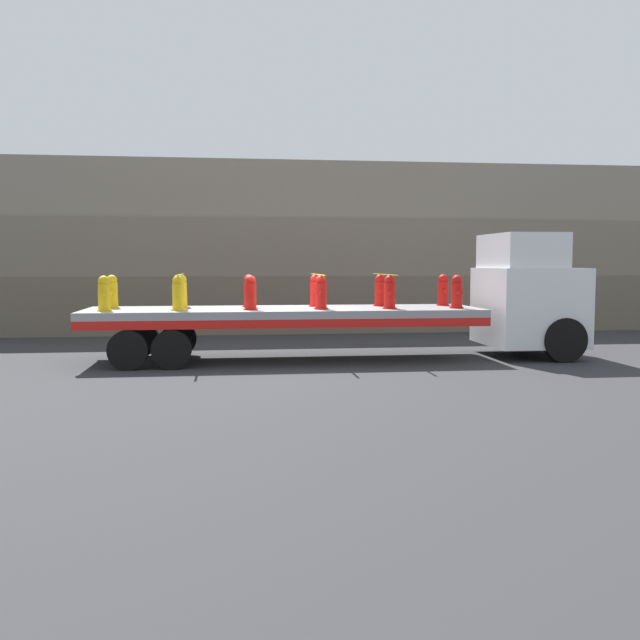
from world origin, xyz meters
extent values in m
plane|color=#2D2D30|center=(0.00, 0.00, 0.00)|extent=(120.00, 120.00, 0.00)
cube|color=#665B4C|center=(0.00, 7.86, 0.97)|extent=(60.00, 3.00, 1.94)
cube|color=#756B5B|center=(0.00, 8.01, 2.91)|extent=(60.00, 3.00, 1.94)
cube|color=gray|center=(0.00, 8.16, 4.85)|extent=(60.00, 3.00, 1.94)
cube|color=silver|center=(6.24, 0.00, 1.27)|extent=(2.22, 2.54, 1.96)
cube|color=silver|center=(6.02, 0.00, 2.68)|extent=(1.55, 2.34, 0.86)
cube|color=black|center=(6.85, 0.00, 1.66)|extent=(0.89, 2.23, 1.10)
cylinder|color=black|center=(6.63, -1.21, 0.53)|extent=(1.07, 0.28, 1.07)
cylinder|color=black|center=(6.63, 1.21, 0.53)|extent=(1.07, 0.28, 1.07)
cube|color=gray|center=(0.00, 0.00, 1.19)|extent=(9.53, 2.56, 0.18)
cube|color=red|center=(0.00, -1.24, 1.00)|extent=(9.53, 0.08, 0.20)
cube|color=red|center=(0.00, 1.24, 1.00)|extent=(9.53, 0.08, 0.20)
cylinder|color=black|center=(-2.62, -1.18, 0.45)|extent=(0.89, 0.30, 0.89)
cylinder|color=black|center=(-2.62, 1.18, 0.45)|extent=(0.89, 0.30, 0.89)
cylinder|color=black|center=(-3.57, -1.18, 0.45)|extent=(0.89, 0.30, 0.89)
cylinder|color=black|center=(-3.57, 1.18, 0.45)|extent=(0.89, 0.30, 0.89)
cylinder|color=gold|center=(-4.16, -0.56, 1.29)|extent=(0.34, 0.34, 0.03)
cylinder|color=gold|center=(-4.16, -0.56, 1.59)|extent=(0.27, 0.27, 0.62)
sphere|color=gold|center=(-4.16, -0.56, 1.96)|extent=(0.26, 0.26, 0.26)
cylinder|color=gold|center=(-4.16, -0.77, 1.67)|extent=(0.12, 0.15, 0.12)
cylinder|color=gold|center=(-4.16, -0.35, 1.67)|extent=(0.12, 0.15, 0.12)
cylinder|color=gold|center=(-4.16, 0.56, 1.29)|extent=(0.34, 0.34, 0.03)
cylinder|color=gold|center=(-4.16, 0.56, 1.59)|extent=(0.27, 0.27, 0.62)
sphere|color=gold|center=(-4.16, 0.56, 1.96)|extent=(0.26, 0.26, 0.26)
cylinder|color=gold|center=(-4.16, 0.35, 1.67)|extent=(0.12, 0.15, 0.12)
cylinder|color=gold|center=(-4.16, 0.77, 1.67)|extent=(0.12, 0.15, 0.12)
cylinder|color=gold|center=(-2.50, -0.56, 1.29)|extent=(0.34, 0.34, 0.03)
cylinder|color=gold|center=(-2.50, -0.56, 1.59)|extent=(0.27, 0.27, 0.62)
sphere|color=gold|center=(-2.50, -0.56, 1.96)|extent=(0.26, 0.26, 0.26)
cylinder|color=gold|center=(-2.50, -0.77, 1.67)|extent=(0.12, 0.15, 0.12)
cylinder|color=gold|center=(-2.50, -0.35, 1.67)|extent=(0.12, 0.15, 0.12)
cylinder|color=gold|center=(-2.50, 0.56, 1.29)|extent=(0.34, 0.34, 0.03)
cylinder|color=gold|center=(-2.50, 0.56, 1.59)|extent=(0.27, 0.27, 0.62)
sphere|color=gold|center=(-2.50, 0.56, 1.96)|extent=(0.26, 0.26, 0.26)
cylinder|color=gold|center=(-2.50, 0.35, 1.67)|extent=(0.12, 0.15, 0.12)
cylinder|color=gold|center=(-2.50, 0.77, 1.67)|extent=(0.12, 0.15, 0.12)
cylinder|color=red|center=(-0.83, -0.56, 1.29)|extent=(0.34, 0.34, 0.03)
cylinder|color=red|center=(-0.83, -0.56, 1.59)|extent=(0.27, 0.27, 0.62)
sphere|color=red|center=(-0.83, -0.56, 1.96)|extent=(0.26, 0.26, 0.26)
cylinder|color=red|center=(-0.83, -0.77, 1.67)|extent=(0.12, 0.15, 0.12)
cylinder|color=red|center=(-0.83, -0.35, 1.67)|extent=(0.12, 0.15, 0.12)
cylinder|color=red|center=(-0.83, 0.56, 1.29)|extent=(0.34, 0.34, 0.03)
cylinder|color=red|center=(-0.83, 0.56, 1.59)|extent=(0.27, 0.27, 0.62)
sphere|color=red|center=(-0.83, 0.56, 1.96)|extent=(0.26, 0.26, 0.26)
cylinder|color=red|center=(-0.83, 0.35, 1.67)|extent=(0.12, 0.15, 0.12)
cylinder|color=red|center=(-0.83, 0.77, 1.67)|extent=(0.12, 0.15, 0.12)
cylinder|color=red|center=(0.83, -0.56, 1.29)|extent=(0.34, 0.34, 0.03)
cylinder|color=red|center=(0.83, -0.56, 1.59)|extent=(0.27, 0.27, 0.62)
sphere|color=red|center=(0.83, -0.56, 1.96)|extent=(0.26, 0.26, 0.26)
cylinder|color=red|center=(0.83, -0.77, 1.67)|extent=(0.12, 0.15, 0.12)
cylinder|color=red|center=(0.83, -0.35, 1.67)|extent=(0.12, 0.15, 0.12)
cylinder|color=red|center=(0.83, 0.56, 1.29)|extent=(0.34, 0.34, 0.03)
cylinder|color=red|center=(0.83, 0.56, 1.59)|extent=(0.27, 0.27, 0.62)
sphere|color=red|center=(0.83, 0.56, 1.96)|extent=(0.26, 0.26, 0.26)
cylinder|color=red|center=(0.83, 0.35, 1.67)|extent=(0.12, 0.15, 0.12)
cylinder|color=red|center=(0.83, 0.77, 1.67)|extent=(0.12, 0.15, 0.12)
cylinder|color=red|center=(2.50, -0.56, 1.29)|extent=(0.34, 0.34, 0.03)
cylinder|color=red|center=(2.50, -0.56, 1.59)|extent=(0.27, 0.27, 0.62)
sphere|color=red|center=(2.50, -0.56, 1.96)|extent=(0.26, 0.26, 0.26)
cylinder|color=red|center=(2.50, -0.77, 1.67)|extent=(0.12, 0.15, 0.12)
cylinder|color=red|center=(2.50, -0.35, 1.67)|extent=(0.12, 0.15, 0.12)
cylinder|color=red|center=(2.50, 0.56, 1.29)|extent=(0.34, 0.34, 0.03)
cylinder|color=red|center=(2.50, 0.56, 1.59)|extent=(0.27, 0.27, 0.62)
sphere|color=red|center=(2.50, 0.56, 1.96)|extent=(0.26, 0.26, 0.26)
cylinder|color=red|center=(2.50, 0.35, 1.67)|extent=(0.12, 0.15, 0.12)
cylinder|color=red|center=(2.50, 0.77, 1.67)|extent=(0.12, 0.15, 0.12)
cylinder|color=red|center=(4.16, -0.56, 1.29)|extent=(0.34, 0.34, 0.03)
cylinder|color=red|center=(4.16, -0.56, 1.59)|extent=(0.27, 0.27, 0.62)
sphere|color=red|center=(4.16, -0.56, 1.96)|extent=(0.26, 0.26, 0.26)
cylinder|color=red|center=(4.16, -0.77, 1.67)|extent=(0.12, 0.15, 0.12)
cylinder|color=red|center=(4.16, -0.35, 1.67)|extent=(0.12, 0.15, 0.12)
cylinder|color=red|center=(4.16, 0.56, 1.29)|extent=(0.34, 0.34, 0.03)
cylinder|color=red|center=(4.16, 0.56, 1.59)|extent=(0.27, 0.27, 0.62)
sphere|color=red|center=(4.16, 0.56, 1.96)|extent=(0.26, 0.26, 0.26)
cylinder|color=red|center=(4.16, 0.35, 1.67)|extent=(0.12, 0.15, 0.12)
cylinder|color=red|center=(4.16, 0.77, 1.67)|extent=(0.12, 0.15, 0.12)
cube|color=yellow|center=(-2.50, 0.00, 2.10)|extent=(0.05, 2.76, 0.01)
cube|color=yellow|center=(0.83, 0.00, 2.10)|extent=(0.05, 2.76, 0.01)
cube|color=yellow|center=(2.50, 0.00, 2.10)|extent=(0.05, 2.76, 0.01)
camera|label=1|loc=(-1.31, -17.30, 2.36)|focal=40.00mm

